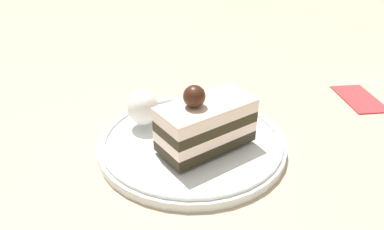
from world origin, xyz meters
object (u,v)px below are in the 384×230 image
at_px(dessert_plate, 192,141).
at_px(whipped_cream_dollop, 143,107).
at_px(fork, 200,110).
at_px(cake_slice, 204,123).
at_px(folded_napkin, 359,98).

distance_m(dessert_plate, whipped_cream_dollop, 0.08).
bearing_deg(fork, whipped_cream_dollop, 47.43).
bearing_deg(whipped_cream_dollop, fork, -132.57).
relative_size(dessert_plate, cake_slice, 1.86).
bearing_deg(cake_slice, dessert_plate, -27.43).
bearing_deg(folded_napkin, cake_slice, 55.87).
relative_size(cake_slice, fork, 1.26).
relative_size(whipped_cream_dollop, folded_napkin, 0.49).
height_order(dessert_plate, cake_slice, cake_slice).
xyz_separation_m(whipped_cream_dollop, folded_napkin, (-0.25, -0.23, -0.04)).
distance_m(dessert_plate, cake_slice, 0.04).
distance_m(cake_slice, fork, 0.08).
distance_m(fork, folded_napkin, 0.26).
xyz_separation_m(dessert_plate, cake_slice, (-0.02, 0.01, 0.04)).
distance_m(cake_slice, folded_napkin, 0.29).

